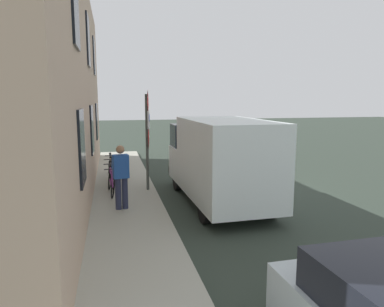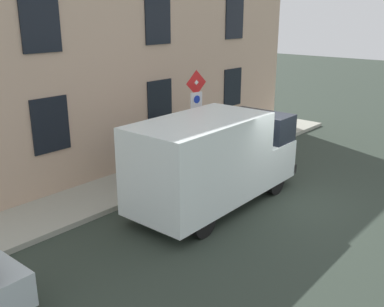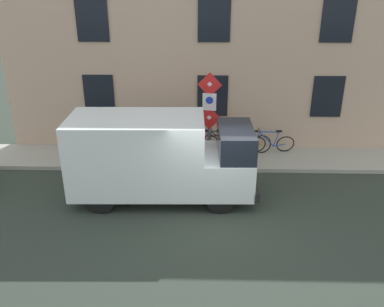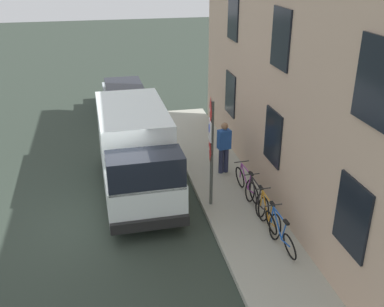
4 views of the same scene
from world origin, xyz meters
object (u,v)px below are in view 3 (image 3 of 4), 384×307
(sign_post_stacked, at_px, (209,110))
(bicycle_orange, at_px, (247,143))
(bicycle_blue, at_px, (271,143))
(pedestrian, at_px, (156,130))
(delivery_van, at_px, (158,156))
(bicycle_black, at_px, (224,143))
(bicycle_purple, at_px, (200,142))

(sign_post_stacked, height_order, bicycle_orange, sign_post_stacked)
(bicycle_blue, bearing_deg, pedestrian, 0.66)
(delivery_van, distance_m, bicycle_orange, 4.34)
(delivery_van, relative_size, bicycle_black, 3.14)
(pedestrian, bearing_deg, bicycle_purple, -0.30)
(bicycle_blue, distance_m, bicycle_orange, 0.86)
(sign_post_stacked, distance_m, bicycle_blue, 3.06)
(delivery_van, distance_m, bicycle_blue, 4.96)
(sign_post_stacked, height_order, delivery_van, sign_post_stacked)
(sign_post_stacked, height_order, pedestrian, sign_post_stacked)
(bicycle_blue, bearing_deg, bicycle_orange, -3.03)
(bicycle_blue, height_order, bicycle_purple, same)
(bicycle_purple, bearing_deg, delivery_van, 64.21)
(bicycle_black, bearing_deg, pedestrian, 4.91)
(delivery_van, xyz_separation_m, bicycle_blue, (3.11, -3.78, -0.82))
(sign_post_stacked, xyz_separation_m, delivery_van, (-1.91, 1.48, -0.80))
(delivery_van, xyz_separation_m, bicycle_purple, (3.11, -1.20, -0.82))
(pedestrian, bearing_deg, sign_post_stacked, -36.37)
(bicycle_black, relative_size, pedestrian, 1.00)
(sign_post_stacked, relative_size, bicycle_black, 1.81)
(bicycle_orange, distance_m, bicycle_purple, 1.72)
(delivery_van, distance_m, bicycle_black, 3.82)
(bicycle_blue, bearing_deg, sign_post_stacked, 24.68)
(bicycle_black, height_order, bicycle_purple, same)
(sign_post_stacked, height_order, bicycle_purple, sign_post_stacked)
(bicycle_purple, bearing_deg, bicycle_orange, 175.29)
(delivery_van, distance_m, pedestrian, 2.88)
(sign_post_stacked, distance_m, pedestrian, 2.35)
(bicycle_black, xyz_separation_m, bicycle_purple, (-0.00, 0.86, 0.00))
(delivery_van, bearing_deg, sign_post_stacked, 50.88)
(bicycle_black, bearing_deg, delivery_van, 55.21)
(delivery_van, xyz_separation_m, bicycle_black, (3.11, -2.06, -0.82))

